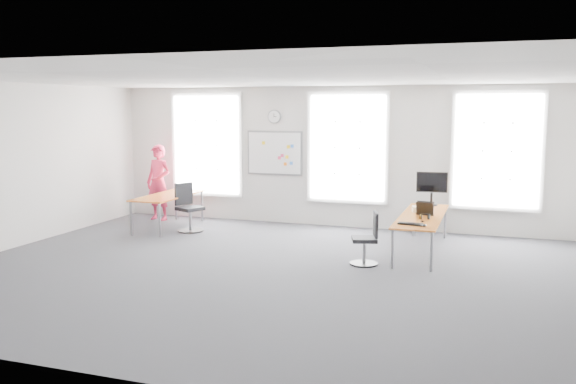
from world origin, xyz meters
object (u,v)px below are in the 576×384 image
at_px(chair_left, 188,210).
at_px(desk_left, 168,198).
at_px(keyboard, 411,224).
at_px(desk_right, 422,218).
at_px(headphones, 424,216).
at_px(monitor, 432,185).
at_px(chair_right, 367,242).
at_px(person, 159,183).

bearing_deg(chair_left, desk_left, 98.05).
relative_size(chair_left, keyboard, 2.41).
bearing_deg(desk_right, desk_left, 174.78).
xyz_separation_m(desk_left, keyboard, (5.29, -1.46, 0.02)).
bearing_deg(chair_left, desk_right, -69.03).
xyz_separation_m(desk_left, headphones, (5.45, -0.88, 0.06)).
relative_size(desk_left, chair_left, 1.95).
bearing_deg(headphones, keyboard, -88.31).
relative_size(headphones, monitor, 0.27).
relative_size(chair_right, keyboard, 2.10).
relative_size(chair_right, person, 0.51).
bearing_deg(desk_left, monitor, 6.93).
xyz_separation_m(chair_left, headphones, (4.88, -0.71, 0.27)).
bearing_deg(chair_right, chair_left, -127.37).
bearing_deg(chair_right, desk_right, 131.22).
relative_size(desk_right, chair_right, 3.14).
distance_m(desk_right, monitor, 1.23).
distance_m(desk_left, chair_right, 4.93).
bearing_deg(keyboard, chair_right, -152.22).
bearing_deg(keyboard, chair_left, 174.66).
bearing_deg(monitor, desk_left, -178.50).
bearing_deg(monitor, person, 173.55).
height_order(chair_right, chair_left, chair_left).
distance_m(desk_left, person, 1.04).
bearing_deg(desk_left, chair_right, -19.84).
xyz_separation_m(desk_right, chair_left, (-4.80, 0.32, -0.18)).
bearing_deg(headphones, desk_left, -172.70).
xyz_separation_m(desk_right, desk_left, (-5.36, 0.49, 0.03)).
height_order(keyboard, monitor, monitor).
bearing_deg(person, desk_left, -38.94).
height_order(headphones, monitor, monitor).
xyz_separation_m(person, monitor, (6.08, -0.11, 0.20)).
distance_m(chair_right, person, 5.86).
bearing_deg(monitor, desk_right, -97.49).
distance_m(person, headphones, 6.35).
relative_size(person, headphones, 9.89).
height_order(person, keyboard, person).
distance_m(desk_left, monitor, 5.46).
bearing_deg(desk_right, chair_left, 176.19).
bearing_deg(chair_left, keyboard, -80.46).
xyz_separation_m(desk_right, chair_right, (-0.73, -1.18, -0.24)).
bearing_deg(chair_left, headphones, -73.50).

